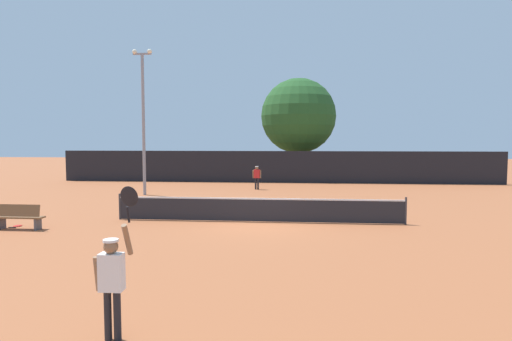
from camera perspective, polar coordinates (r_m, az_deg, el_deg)
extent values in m
plane|color=#9E5633|center=(17.02, 0.31, -6.95)|extent=(120.00, 120.00, 0.00)
cube|color=#232328|center=(16.94, 0.31, -5.37)|extent=(11.49, 0.03, 0.91)
cube|color=white|center=(16.87, 0.32, -3.84)|extent=(11.49, 0.04, 0.06)
cylinder|color=#333338|center=(18.34, -17.93, -4.65)|extent=(0.08, 0.08, 1.07)
cylinder|color=#333338|center=(17.40, 19.59, -5.15)|extent=(0.08, 0.08, 1.07)
cube|color=black|center=(32.51, 2.73, 0.50)|extent=(33.94, 0.12, 2.43)
cube|color=white|center=(7.39, -18.95, -12.85)|extent=(0.38, 0.22, 0.61)
sphere|color=#8C6647|center=(7.29, -19.03, -9.70)|extent=(0.23, 0.23, 0.23)
cylinder|color=white|center=(7.26, -19.05, -8.93)|extent=(0.25, 0.25, 0.04)
cylinder|color=black|center=(7.67, -19.39, -17.97)|extent=(0.12, 0.12, 0.83)
cylinder|color=black|center=(7.60, -18.24, -18.13)|extent=(0.12, 0.12, 0.83)
cylinder|color=#8C6647|center=(7.50, -20.66, -12.90)|extent=(0.09, 0.18, 0.59)
cylinder|color=#8C6647|center=(7.25, -17.01, -8.92)|extent=(0.09, 0.33, 0.56)
cylinder|color=black|center=(7.22, -16.90, -5.72)|extent=(0.04, 0.11, 0.28)
ellipsoid|color=black|center=(7.23, -16.77, -3.38)|extent=(0.30, 0.13, 0.36)
cube|color=red|center=(27.92, 0.12, -0.44)|extent=(0.38, 0.22, 0.56)
sphere|color=#8C6647|center=(27.90, 0.12, 0.35)|extent=(0.22, 0.22, 0.22)
cylinder|color=white|center=(27.89, 0.12, 0.54)|extent=(0.23, 0.23, 0.04)
cylinder|color=black|center=(27.99, -0.05, -1.79)|extent=(0.12, 0.12, 0.76)
cylinder|color=black|center=(27.98, 0.28, -1.80)|extent=(0.12, 0.12, 0.76)
cylinder|color=#8C6647|center=(27.95, -0.37, -0.49)|extent=(0.09, 0.17, 0.54)
cylinder|color=#8C6647|center=(27.91, 0.61, -0.50)|extent=(0.09, 0.15, 0.54)
sphere|color=#CCE033|center=(18.26, -8.66, -6.13)|extent=(0.07, 0.07, 0.07)
cylinder|color=black|center=(18.27, -30.10, -6.68)|extent=(0.28, 0.04, 0.04)
ellipsoid|color=red|center=(18.53, -29.52, -6.52)|extent=(0.28, 0.36, 0.04)
cube|color=brown|center=(17.79, -29.33, -5.52)|extent=(1.80, 0.40, 0.06)
cube|color=brown|center=(17.60, -29.70, -4.71)|extent=(1.80, 0.12, 0.44)
cube|color=#4C4C51|center=(18.23, -31.13, -6.08)|extent=(0.08, 0.36, 0.45)
cube|color=#4C4C51|center=(17.44, -27.40, -6.39)|extent=(0.08, 0.36, 0.45)
cylinder|color=gray|center=(25.92, -14.97, 5.88)|extent=(0.18, 0.18, 8.25)
cube|color=gray|center=(26.39, -15.14, 14.98)|extent=(1.10, 0.10, 0.10)
sphere|color=#F2EDCC|center=(26.57, -16.09, 15.17)|extent=(0.28, 0.28, 0.28)
sphere|color=#F2EDCC|center=(26.27, -14.19, 15.34)|extent=(0.28, 0.28, 0.28)
cylinder|color=brown|center=(36.04, 5.71, 1.25)|extent=(0.56, 0.56, 2.94)
sphere|color=#235123|center=(36.05, 5.76, 7.35)|extent=(6.32, 6.32, 6.32)
cube|color=black|center=(41.43, 16.89, 0.25)|extent=(1.93, 4.21, 0.90)
cube|color=#2D333D|center=(41.09, 17.00, 1.30)|extent=(1.72, 2.21, 0.64)
cylinder|color=black|center=(42.66, 15.39, -0.01)|extent=(0.22, 0.60, 0.60)
cylinder|color=black|center=(42.99, 17.62, -0.03)|extent=(0.22, 0.60, 0.60)
cylinder|color=black|center=(39.92, 16.09, -0.30)|extent=(0.22, 0.60, 0.60)
cylinder|color=black|center=(40.27, 18.46, -0.31)|extent=(0.22, 0.60, 0.60)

